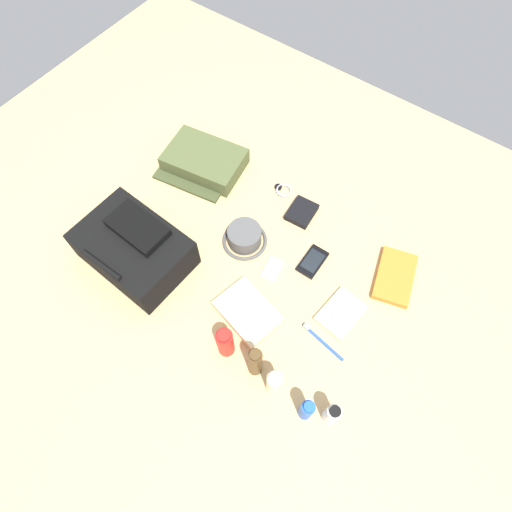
# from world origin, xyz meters

# --- Properties ---
(ground_plane) EXTENTS (2.64, 2.02, 0.02)m
(ground_plane) POSITION_xyz_m (0.00, 0.00, -0.01)
(ground_plane) COLOR tan
(ground_plane) RESTS_ON ground
(backpack) EXTENTS (0.37, 0.27, 0.16)m
(backpack) POSITION_xyz_m (0.34, 0.23, 0.07)
(backpack) COLOR black
(backpack) RESTS_ON ground_plane
(toiletry_pouch) EXTENTS (0.32, 0.29, 0.07)m
(toiletry_pouch) POSITION_xyz_m (0.41, -0.22, 0.03)
(toiletry_pouch) COLOR #47512D
(toiletry_pouch) RESTS_ON ground_plane
(bucket_hat) EXTENTS (0.16, 0.16, 0.07)m
(bucket_hat) POSITION_xyz_m (0.08, -0.04, 0.03)
(bucket_hat) COLOR #4B4B4B
(bucket_hat) RESTS_ON ground_plane
(toothpaste_tube) EXTENTS (0.04, 0.04, 0.13)m
(toothpaste_tube) POSITION_xyz_m (-0.47, 0.29, 0.06)
(toothpaste_tube) COLOR white
(toothpaste_tube) RESTS_ON ground_plane
(deodorant_spray) EXTENTS (0.04, 0.04, 0.13)m
(deodorant_spray) POSITION_xyz_m (-0.41, 0.32, 0.06)
(deodorant_spray) COLOR blue
(deodorant_spray) RESTS_ON ground_plane
(lotion_bottle) EXTENTS (0.05, 0.05, 0.14)m
(lotion_bottle) POSITION_xyz_m (-0.29, 0.31, 0.07)
(lotion_bottle) COLOR beige
(lotion_bottle) RESTS_ON ground_plane
(cologne_bottle) EXTENTS (0.04, 0.04, 0.17)m
(cologne_bottle) POSITION_xyz_m (-0.21, 0.30, 0.08)
(cologne_bottle) COLOR #473319
(cologne_bottle) RESTS_ON ground_plane
(sunscreen_spray) EXTENTS (0.05, 0.05, 0.15)m
(sunscreen_spray) POSITION_xyz_m (-0.11, 0.30, 0.07)
(sunscreen_spray) COLOR red
(sunscreen_spray) RESTS_ON ground_plane
(paperback_novel) EXTENTS (0.17, 0.22, 0.02)m
(paperback_novel) POSITION_xyz_m (-0.42, -0.22, 0.01)
(paperback_novel) COLOR orange
(paperback_novel) RESTS_ON ground_plane
(cell_phone) EXTENTS (0.07, 0.12, 0.01)m
(cell_phone) POSITION_xyz_m (-0.16, -0.11, 0.01)
(cell_phone) COLOR black
(cell_phone) RESTS_ON ground_plane
(media_player) EXTENTS (0.06, 0.09, 0.01)m
(media_player) POSITION_xyz_m (-0.06, -0.01, 0.01)
(media_player) COLOR #B7B7BC
(media_player) RESTS_ON ground_plane
(wristwatch) EXTENTS (0.07, 0.06, 0.01)m
(wristwatch) POSITION_xyz_m (0.09, -0.30, 0.01)
(wristwatch) COLOR #99999E
(wristwatch) RESTS_ON ground_plane
(toothbrush) EXTENTS (0.17, 0.03, 0.02)m
(toothbrush) POSITION_xyz_m (-0.33, 0.11, 0.01)
(toothbrush) COLOR blue
(toothbrush) RESTS_ON ground_plane
(wallet) EXTENTS (0.10, 0.12, 0.02)m
(wallet) POSITION_xyz_m (-0.02, -0.26, 0.01)
(wallet) COLOR black
(wallet) RESTS_ON ground_plane
(notepad) EXTENTS (0.13, 0.16, 0.02)m
(notepad) POSITION_xyz_m (-0.34, -0.01, 0.01)
(notepad) COLOR beige
(notepad) RESTS_ON ground_plane
(folded_towel) EXTENTS (0.23, 0.18, 0.04)m
(folded_towel) POSITION_xyz_m (-0.09, 0.17, 0.02)
(folded_towel) COLOR beige
(folded_towel) RESTS_ON ground_plane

